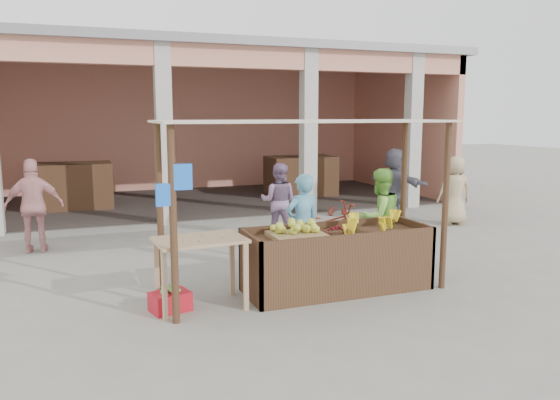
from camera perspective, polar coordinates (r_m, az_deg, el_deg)
name	(u,v)px	position (r m, az deg, el deg)	size (l,w,h in m)	color
ground	(304,294)	(7.68, 2.54, -9.74)	(60.00, 60.00, 0.00)	gray
market_building	(183,106)	(15.89, -10.10, 9.69)	(14.40, 6.40, 4.20)	tan
fruit_stall	(337,262)	(7.77, 5.97, -6.48)	(2.60, 0.95, 0.80)	#4F341F
stall_awning	(302,151)	(7.34, 2.35, 5.16)	(4.09, 1.35, 2.39)	#4F341F
banana_heap	(369,226)	(7.85, 9.29, -2.66)	(1.07, 0.59, 0.20)	yellow
melon_tray	(297,231)	(7.42, 1.81, -3.26)	(0.73, 0.63, 0.20)	#957A4C
berry_heap	(336,230)	(7.64, 5.92, -3.15)	(0.42, 0.34, 0.13)	maroon
side_table	(200,249)	(7.04, -8.36, -5.11)	(1.18, 0.84, 0.90)	tan
papaya_pile	(200,231)	(6.99, -8.41, -3.26)	(0.63, 0.36, 0.18)	#488B2D
red_crate	(170,301)	(7.14, -11.40, -10.35)	(0.47, 0.34, 0.25)	red
plantain_bundle	(170,289)	(7.09, -11.44, -9.13)	(0.38, 0.27, 0.08)	#589837
produce_sacks	(336,201)	(13.54, 5.83, -0.13)	(0.87, 0.82, 0.66)	maroon
vendor_blue	(302,222)	(8.29, 2.35, -2.31)	(0.63, 0.46, 1.69)	#56A0C3
vendor_green	(380,215)	(8.99, 10.39, -1.56)	(0.81, 0.47, 1.69)	#8CDD52
motorcycle	(323,227)	(9.76, 4.52, -2.83)	(1.81, 0.62, 0.94)	maroon
shopper_b	(34,203)	(10.66, -24.31, -0.26)	(1.06, 0.56, 1.80)	#CC8888
shopper_c	(455,187)	(12.81, 17.81, 1.33)	(0.82, 0.54, 1.71)	tan
shopper_d	(395,183)	(12.85, 11.90, 1.76)	(1.65, 0.68, 1.79)	#504F5C
shopper_f	(279,197)	(10.85, -0.16, 0.27)	(0.80, 0.46, 1.65)	slate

